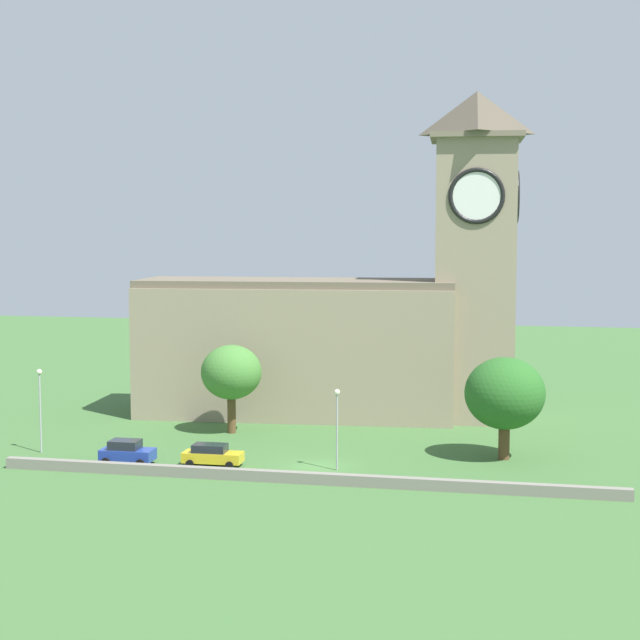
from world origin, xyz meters
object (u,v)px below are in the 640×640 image
Objects in this scene: car_blue at (127,452)px; streetlamp_west_end at (40,397)px; streetlamp_west_mid at (337,415)px; tree_riverside_west at (505,394)px; car_yellow at (212,455)px; tree_by_tower at (231,373)px; church at (349,320)px.

streetlamp_west_end is at bearing 163.98° from car_blue.
tree_riverside_west reaches higher than streetlamp_west_mid.
tree_by_tower is at bearing 99.84° from car_yellow.
streetlamp_west_mid reaches higher than car_yellow.
church is at bearing 48.95° from tree_by_tower.
tree_riverside_west is (21.73, 6.78, 4.35)m from car_yellow.
car_yellow is 10.16m from streetlamp_west_mid.
car_blue is at bearing -108.73° from tree_by_tower.
car_blue is 16.50m from streetlamp_west_mid.
tree_riverside_west is at bearing -45.56° from church.
tree_by_tower is (-23.84, 5.37, 0.18)m from tree_riverside_west.
streetlamp_west_mid is (16.12, 1.48, 3.23)m from car_blue.
church is at bearing 97.80° from streetlamp_west_mid.
church reaches higher than streetlamp_west_mid.
car_blue is 0.60× the size of streetlamp_west_end.
church is 24.63m from car_yellow.
car_yellow is 13.13m from tree_by_tower.
car_blue is 29.59m from tree_riverside_west.
streetlamp_west_end is at bearing -136.18° from church.
streetlamp_west_end is 0.84× the size of tree_riverside_west.
church is at bearing 134.44° from tree_riverside_west.
church is 22.39m from streetlamp_west_mid.
church reaches higher than car_yellow.
car_blue is at bearing -174.76° from streetlamp_west_mid.
tree_by_tower is at bearing 39.71° from streetlamp_west_end.
streetlamp_west_mid is at bearing 5.24° from car_blue.
streetlamp_west_end reaches higher than car_yellow.
streetlamp_west_end reaches higher than car_blue.
church is 8.98× the size of car_blue.
tree_by_tower is (12.81, 10.64, 0.81)m from streetlamp_west_end.
tree_by_tower is (4.42, 13.05, 4.42)m from car_blue.
car_yellow is at bearing 7.84° from car_blue.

